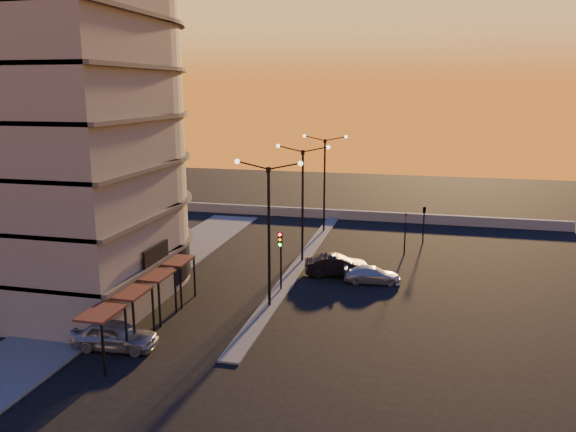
# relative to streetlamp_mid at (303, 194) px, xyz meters

# --- Properties ---
(ground) EXTENTS (120.00, 120.00, 0.00)m
(ground) POSITION_rel_streetlamp_mid_xyz_m (0.00, -10.00, -5.59)
(ground) COLOR black
(ground) RESTS_ON ground
(sidewalk_west) EXTENTS (5.00, 40.00, 0.12)m
(sidewalk_west) POSITION_rel_streetlamp_mid_xyz_m (-10.50, -6.00, -5.53)
(sidewalk_west) COLOR #51514F
(sidewalk_west) RESTS_ON ground
(median) EXTENTS (1.20, 36.00, 0.12)m
(median) POSITION_rel_streetlamp_mid_xyz_m (0.00, 0.00, -5.53)
(median) COLOR #51514F
(median) RESTS_ON ground
(parapet) EXTENTS (44.00, 0.50, 1.00)m
(parapet) POSITION_rel_streetlamp_mid_xyz_m (2.00, 16.00, -5.09)
(parapet) COLOR slate
(parapet) RESTS_ON ground
(building) EXTENTS (14.35, 17.08, 25.00)m
(building) POSITION_rel_streetlamp_mid_xyz_m (-14.00, -9.97, 6.32)
(building) COLOR slate
(building) RESTS_ON ground
(streetlamp_near) EXTENTS (4.32, 0.32, 9.51)m
(streetlamp_near) POSITION_rel_streetlamp_mid_xyz_m (0.00, -10.00, 0.00)
(streetlamp_near) COLOR black
(streetlamp_near) RESTS_ON ground
(streetlamp_mid) EXTENTS (4.32, 0.32, 9.51)m
(streetlamp_mid) POSITION_rel_streetlamp_mid_xyz_m (0.00, 0.00, 0.00)
(streetlamp_mid) COLOR black
(streetlamp_mid) RESTS_ON ground
(streetlamp_far) EXTENTS (4.32, 0.32, 9.51)m
(streetlamp_far) POSITION_rel_streetlamp_mid_xyz_m (0.00, 10.00, 0.00)
(streetlamp_far) COLOR black
(streetlamp_far) RESTS_ON ground
(traffic_light_main) EXTENTS (0.28, 0.44, 4.25)m
(traffic_light_main) POSITION_rel_streetlamp_mid_xyz_m (0.00, -7.13, -2.70)
(traffic_light_main) COLOR black
(traffic_light_main) RESTS_ON ground
(signal_east_a) EXTENTS (0.13, 0.16, 3.60)m
(signal_east_a) POSITION_rel_streetlamp_mid_xyz_m (8.00, 4.00, -3.66)
(signal_east_a) COLOR black
(signal_east_a) RESTS_ON ground
(signal_east_b) EXTENTS (0.42, 1.99, 3.60)m
(signal_east_b) POSITION_rel_streetlamp_mid_xyz_m (9.50, 8.00, -2.49)
(signal_east_b) COLOR black
(signal_east_b) RESTS_ON ground
(car_hatchback) EXTENTS (4.72, 2.18, 1.56)m
(car_hatchback) POSITION_rel_streetlamp_mid_xyz_m (-6.50, -17.74, -4.81)
(car_hatchback) COLOR gray
(car_hatchback) RESTS_ON ground
(car_sedan) EXTENTS (5.02, 2.78, 1.57)m
(car_sedan) POSITION_rel_streetlamp_mid_xyz_m (3.24, -2.78, -4.81)
(car_sedan) COLOR black
(car_sedan) RESTS_ON ground
(car_wagon) EXTENTS (4.29, 2.18, 1.19)m
(car_wagon) POSITION_rel_streetlamp_mid_xyz_m (6.00, -3.78, -5.00)
(car_wagon) COLOR #A9ABB1
(car_wagon) RESTS_ON ground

